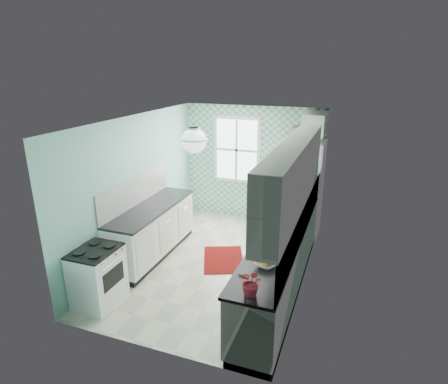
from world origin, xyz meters
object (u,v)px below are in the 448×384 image
(microwave, at_px, (304,134))
(fruit_bowl, at_px, (266,264))
(potted_plant, at_px, (252,283))
(stove, at_px, (98,276))
(fridge, at_px, (300,188))
(sink, at_px, (295,210))
(ceiling_light, at_px, (194,140))

(microwave, bearing_deg, fruit_bowl, 90.67)
(fruit_bowl, relative_size, potted_plant, 0.91)
(stove, height_order, microwave, microwave)
(fridge, bearing_deg, stove, -124.25)
(fridge, relative_size, sink, 3.59)
(fridge, height_order, potted_plant, fridge)
(fruit_bowl, height_order, potted_plant, potted_plant)
(fridge, xyz_separation_m, potted_plant, (0.09, -3.85, 0.14))
(ceiling_light, distance_m, fruit_bowl, 1.90)
(fruit_bowl, bearing_deg, stove, -174.58)
(ceiling_light, distance_m, fridge, 3.15)
(fridge, xyz_separation_m, fruit_bowl, (0.09, -3.19, 0.02))
(stove, height_order, sink, sink)
(potted_plant, bearing_deg, fruit_bowl, 90.00)
(ceiling_light, bearing_deg, fruit_bowl, -26.00)
(stove, distance_m, microwave, 4.43)
(ceiling_light, bearing_deg, potted_plant, -45.99)
(sink, height_order, potted_plant, sink)
(fridge, bearing_deg, potted_plant, -88.88)
(ceiling_light, bearing_deg, sink, 50.17)
(ceiling_light, relative_size, microwave, 0.72)
(microwave, bearing_deg, fridge, 52.40)
(fridge, bearing_deg, microwave, 53.11)
(sink, relative_size, fruit_bowl, 1.88)
(stove, bearing_deg, fridge, 52.69)
(fruit_bowl, bearing_deg, ceiling_light, 154.00)
(ceiling_light, height_order, microwave, ceiling_light)
(fridge, distance_m, potted_plant, 3.85)
(potted_plant, bearing_deg, ceiling_light, 134.01)
(ceiling_light, bearing_deg, stove, -145.86)
(sink, bearing_deg, stove, -135.57)
(ceiling_light, xyz_separation_m, potted_plant, (1.20, -1.24, -1.23))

